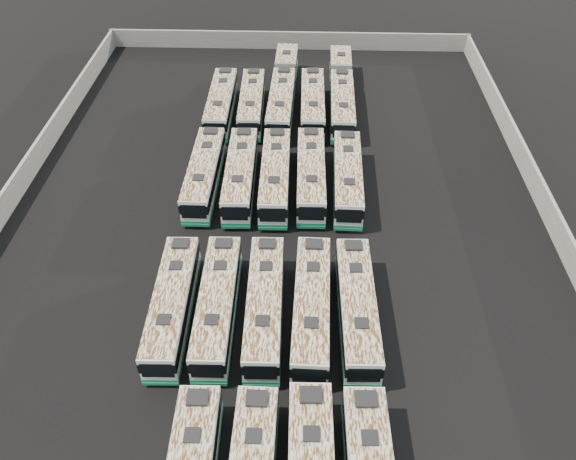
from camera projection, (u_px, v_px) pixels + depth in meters
The scene contains 17 objects.
ground at pixel (273, 243), 44.36m from camera, with size 140.00×140.00×0.00m, color black.
perimeter_wall at pixel (273, 233), 43.63m from camera, with size 45.20×73.20×2.20m.
bus_midfront_far_left at pixel (173, 304), 37.57m from camera, with size 2.54×10.89×3.05m.
bus_midfront_left at pixel (218, 305), 37.56m from camera, with size 2.44×10.91×3.07m.
bus_midfront_center at pixel (265, 306), 37.48m from camera, with size 2.52×10.99×3.08m.
bus_midfront_right at pixel (312, 307), 37.35m from camera, with size 2.63×11.17×3.13m.
bus_midfront_far_right at pixel (357, 308), 37.34m from camera, with size 2.54×11.00×3.09m.
bus_midback_far_left at pixel (204, 173), 48.61m from camera, with size 2.40×11.12×3.13m.
bus_midback_left at pixel (241, 175), 48.45m from camera, with size 2.59×11.26×3.16m.
bus_midback_center at pixel (275, 176), 48.33m from camera, with size 2.52×11.30×3.18m.
bus_midback_right at pixel (311, 175), 48.45m from camera, with size 2.48×11.24×3.16m.
bus_midback_far_right at pixel (348, 177), 48.19m from camera, with size 2.60×11.09×3.11m.
bus_back_far_left at pixel (221, 103), 57.77m from camera, with size 2.45×11.07×3.11m.
bus_back_left at pixel (252, 103), 57.80m from camera, with size 2.58×10.90×3.05m.
bus_back_center at pixel (283, 90), 59.88m from camera, with size 2.81×17.61×3.18m.
bus_back_right at pixel (313, 104), 57.64m from camera, with size 2.43×11.18×3.14m.
bus_back_far_right at pixel (342, 91), 59.72m from camera, with size 2.66×17.29×3.13m.
Camera 1 is at (2.26, -32.35, 30.30)m, focal length 35.00 mm.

